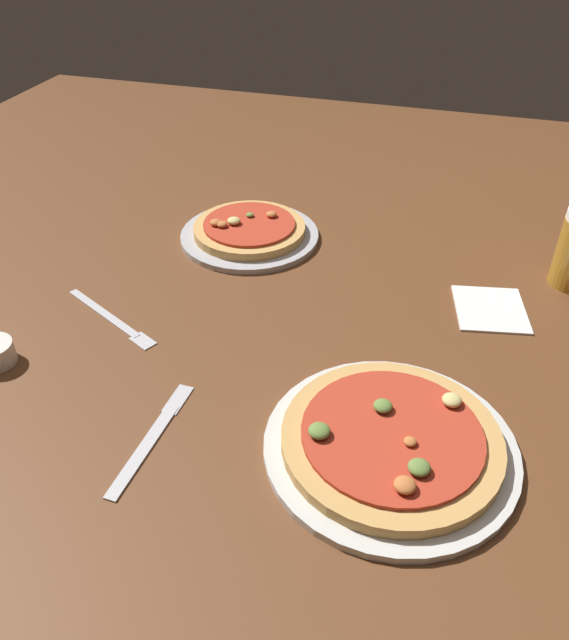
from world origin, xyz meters
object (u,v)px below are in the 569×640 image
object	(u,v)px
napkin_folded	(491,308)
fork_left	(112,318)
pizza_plate_near	(391,442)
pizza_plate_far	(249,231)
knife_right	(152,436)

from	to	relation	value
napkin_folded	fork_left	xyz separation A→B (m)	(-0.62, -0.21, -0.00)
napkin_folded	fork_left	bearing A→B (deg)	-160.98
pizza_plate_near	napkin_folded	xyz separation A→B (m)	(0.12, 0.37, -0.01)
napkin_folded	pizza_plate_near	bearing A→B (deg)	-107.68
pizza_plate_near	fork_left	world-z (taller)	pizza_plate_near
pizza_plate_far	knife_right	world-z (taller)	pizza_plate_far
pizza_plate_far	fork_left	world-z (taller)	pizza_plate_far
napkin_folded	knife_right	world-z (taller)	napkin_folded
pizza_plate_far	knife_right	bearing A→B (deg)	-84.51
pizza_plate_far	napkin_folded	bearing A→B (deg)	-13.84
knife_right	napkin_folded	bearing A→B (deg)	45.46
fork_left	knife_right	xyz separation A→B (m)	(0.19, -0.23, 0.00)
pizza_plate_near	knife_right	distance (m)	0.32
pizza_plate_far	napkin_folded	size ratio (longest dim) A/B	2.12
pizza_plate_far	knife_right	size ratio (longest dim) A/B	1.30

